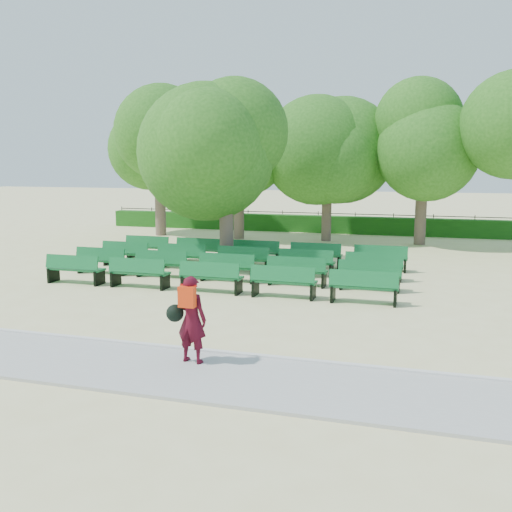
{
  "coord_description": "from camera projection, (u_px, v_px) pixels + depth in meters",
  "views": [
    {
      "loc": [
        4.61,
        -16.22,
        3.7
      ],
      "look_at": [
        0.07,
        -1.0,
        1.1
      ],
      "focal_mm": 40.0,
      "sensor_mm": 36.0,
      "label": 1
    }
  ],
  "objects": [
    {
      "name": "tree_line",
      "position": [
        322.0,
        243.0,
        26.69
      ],
      "size": [
        21.8,
        6.8,
        7.04
      ],
      "primitive_type": null,
      "color": "#2E6A1C",
      "rests_on": "ground"
    },
    {
      "name": "curb",
      "position": [
        177.0,
        349.0,
        11.31
      ],
      "size": [
        30.0,
        0.12,
        0.1
      ],
      "primitive_type": "cube",
      "color": "silver",
      "rests_on": "ground"
    },
    {
      "name": "ground",
      "position": [
        263.0,
        287.0,
        17.23
      ],
      "size": [
        120.0,
        120.0,
        0.0
      ],
      "primitive_type": "plane",
      "color": "beige"
    },
    {
      "name": "fence",
      "position": [
        336.0,
        232.0,
        30.85
      ],
      "size": [
        26.0,
        0.1,
        1.02
      ],
      "primitive_type": null,
      "color": "black",
      "rests_on": "ground"
    },
    {
      "name": "tree_among",
      "position": [
        226.0,
        141.0,
        19.38
      ],
      "size": [
        4.88,
        4.88,
        6.64
      ],
      "color": "brown",
      "rests_on": "ground"
    },
    {
      "name": "person",
      "position": [
        190.0,
        318.0,
        10.41
      ],
      "size": [
        0.78,
        0.49,
        1.62
      ],
      "rotation": [
        0.0,
        0.0,
        3.01
      ],
      "color": "#460A17",
      "rests_on": "ground"
    },
    {
      "name": "hedge",
      "position": [
        335.0,
        225.0,
        30.4
      ],
      "size": [
        26.0,
        0.7,
        0.9
      ],
      "primitive_type": "cube",
      "color": "#1B5716",
      "rests_on": "ground"
    },
    {
      "name": "bench_array",
      "position": [
        236.0,
        274.0,
        18.75
      ],
      "size": [
        1.82,
        0.61,
        1.14
      ],
      "rotation": [
        0.0,
        0.0,
        -0.02
      ],
      "color": "#11662E",
      "rests_on": "ground"
    },
    {
      "name": "paving",
      "position": [
        151.0,
        370.0,
        10.23
      ],
      "size": [
        30.0,
        2.2,
        0.06
      ],
      "primitive_type": "cube",
      "color": "#A9A9A4",
      "rests_on": "ground"
    }
  ]
}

